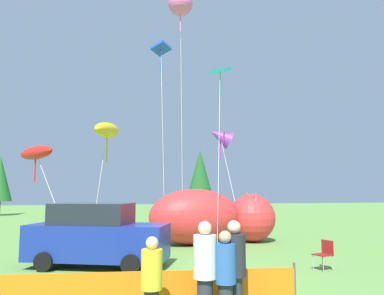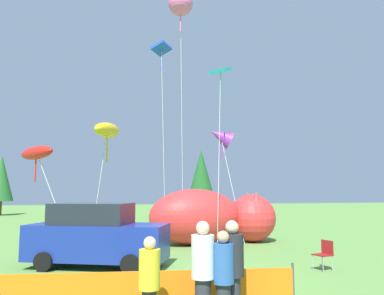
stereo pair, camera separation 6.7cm
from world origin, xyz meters
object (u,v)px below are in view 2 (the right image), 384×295
kite_blue_box (161,52)px  kite_red_lizard (36,153)px  kite_purple_delta (221,136)px  kite_yellow_hero (107,130)px  kite_teal_diamond (220,74)px  inflatable_cat (211,218)px  kite_pink_octopus (181,4)px  spectator_in_white_shirt (233,269)px  parked_car (97,236)px  spectator_in_green_shirt (203,271)px  spectator_in_black_shirt (223,276)px  folding_chair (324,252)px  spectator_in_yellow_shirt (149,282)px

kite_blue_box → kite_red_lizard: kite_blue_box is taller
kite_purple_delta → kite_yellow_hero: bearing=-145.5°
kite_teal_diamond → inflatable_cat: bearing=-139.5°
kite_pink_octopus → kite_yellow_hero: (-3.01, -0.32, -5.84)m
spectator_in_white_shirt → kite_teal_diamond: bearing=74.2°
parked_car → kite_yellow_hero: 4.61m
kite_red_lizard → spectator_in_green_shirt: bearing=-66.3°
spectator_in_black_shirt → spectator_in_green_shirt: (-0.34, 0.10, 0.09)m
kite_pink_octopus → kite_teal_diamond: (2.44, 2.06, -2.38)m
kite_yellow_hero → kite_purple_delta: bearing=34.5°
kite_pink_octopus → folding_chair: bearing=-52.9°
kite_blue_box → kite_red_lizard: bearing=-157.2°
inflatable_cat → spectator_in_green_shirt: 10.82m
spectator_in_white_shirt → spectator_in_green_shirt: size_ratio=1.00×
kite_pink_octopus → inflatable_cat: bearing=40.1°
spectator_in_black_shirt → spectator_in_green_shirt: size_ratio=0.91×
folding_chair → spectator_in_white_shirt: bearing=27.1°
folding_chair → spectator_in_green_shirt: (-4.87, -4.11, 0.48)m
kite_pink_octopus → kite_teal_diamond: 3.98m
parked_car → spectator_in_yellow_shirt: parked_car is taller
spectator_in_white_shirt → inflatable_cat: bearing=76.9°
inflatable_cat → kite_blue_box: size_ratio=0.58×
parked_car → spectator_in_yellow_shirt: 6.27m
spectator_in_white_shirt → spectator_in_yellow_shirt: bearing=-174.4°
kite_teal_diamond → kite_yellow_hero: bearing=-156.4°
spectator_in_black_shirt → kite_teal_diamond: (3.32, 11.10, 7.35)m
kite_yellow_hero → kite_teal_diamond: (5.45, 2.38, 3.46)m
folding_chair → spectator_in_black_shirt: spectator_in_black_shirt is taller
kite_blue_box → kite_teal_diamond: kite_blue_box is taller
spectator_in_yellow_shirt → kite_blue_box: size_ratio=0.15×
folding_chair → kite_purple_delta: bearing=-101.4°
kite_yellow_hero → spectator_in_yellow_shirt: bearing=-84.4°
spectator_in_black_shirt → spectator_in_white_shirt: (0.22, 0.15, 0.09)m
parked_car → folding_chair: parked_car is taller
kite_yellow_hero → kite_teal_diamond: size_ratio=0.61×
spectator_in_white_shirt → kite_yellow_hero: bearing=105.4°
spectator_in_yellow_shirt → kite_teal_diamond: kite_teal_diamond is taller
spectator_in_white_shirt → kite_purple_delta: 13.85m
inflatable_cat → spectator_in_white_shirt: size_ratio=3.34×
kite_blue_box → kite_pink_octopus: bearing=-87.4°
folding_chair → kite_purple_delta: kite_purple_delta is taller
folding_chair → spectator_in_white_shirt: 5.93m
folding_chair → kite_purple_delta: 9.88m
parked_car → spectator_in_white_shirt: parked_car is taller
spectator_in_green_shirt → kite_red_lizard: 12.63m
spectator_in_green_shirt → kite_pink_octopus: 13.20m
folding_chair → inflatable_cat: 6.61m
spectator_in_yellow_shirt → kite_red_lizard: kite_red_lizard is taller
spectator_in_black_shirt → kite_pink_octopus: size_ratio=0.15×
folding_chair → spectator_in_yellow_shirt: 7.18m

